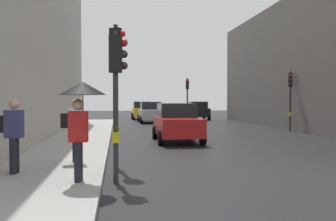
# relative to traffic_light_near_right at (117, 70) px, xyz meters

# --- Properties ---
(ground_plane) EXTENTS (120.00, 120.00, 0.00)m
(ground_plane) POSITION_rel_traffic_light_near_right_xyz_m (5.25, -2.00, -2.75)
(ground_plane) COLOR black
(sidewalk_kerb) EXTENTS (2.74, 40.00, 0.16)m
(sidewalk_kerb) POSITION_rel_traffic_light_near_right_xyz_m (-1.69, 4.00, -2.67)
(sidewalk_kerb) COLOR #A8A5A0
(sidewalk_kerb) RESTS_ON ground
(traffic_light_near_right) EXTENTS (0.45, 0.33, 3.99)m
(traffic_light_near_right) POSITION_rel_traffic_light_near_right_xyz_m (0.00, 0.00, 0.00)
(traffic_light_near_right) COLOR #2D2D2D
(traffic_light_near_right) RESTS_ON ground
(traffic_light_near_left) EXTENTS (0.43, 0.24, 3.47)m
(traffic_light_near_left) POSITION_rel_traffic_light_near_right_xyz_m (0.00, -1.91, -0.35)
(traffic_light_near_left) COLOR #2D2D2D
(traffic_light_near_left) RESTS_ON ground
(traffic_light_mid_street) EXTENTS (0.33, 0.45, 3.65)m
(traffic_light_mid_street) POSITION_rel_traffic_light_near_right_xyz_m (10.52, 11.42, -0.23)
(traffic_light_mid_street) COLOR #2D2D2D
(traffic_light_mid_street) RESTS_ON ground
(traffic_light_far_median) EXTENTS (0.25, 0.43, 3.80)m
(traffic_light_far_median) POSITION_rel_traffic_light_near_right_xyz_m (6.06, 21.93, -0.13)
(traffic_light_far_median) COLOR #2D2D2D
(traffic_light_far_median) RESTS_ON ground
(car_dark_suv) EXTENTS (2.16, 4.27, 1.76)m
(car_dark_suv) POSITION_rel_traffic_light_near_right_xyz_m (7.87, 26.15, -1.87)
(car_dark_suv) COLOR black
(car_dark_suv) RESTS_ON ground
(car_yellow_taxi) EXTENTS (2.03, 4.20, 1.76)m
(car_yellow_taxi) POSITION_rel_traffic_light_near_right_xyz_m (2.43, 27.29, -1.87)
(car_yellow_taxi) COLOR yellow
(car_yellow_taxi) RESTS_ON ground
(car_silver_hatchback) EXTENTS (2.08, 4.23, 1.76)m
(car_silver_hatchback) POSITION_rel_traffic_light_near_right_xyz_m (2.81, 21.41, -1.87)
(car_silver_hatchback) COLOR #BCBCC1
(car_silver_hatchback) RESTS_ON ground
(car_red_sedan) EXTENTS (2.04, 4.21, 1.76)m
(car_red_sedan) POSITION_rel_traffic_light_near_right_xyz_m (2.73, 6.56, -1.87)
(car_red_sedan) COLOR red
(car_red_sedan) RESTS_ON ground
(pedestrian_with_umbrella) EXTENTS (1.00, 1.00, 2.14)m
(pedestrian_with_umbrella) POSITION_rel_traffic_light_near_right_xyz_m (-0.75, -2.35, -0.91)
(pedestrian_with_umbrella) COLOR black
(pedestrian_with_umbrella) RESTS_ON sidewalk_kerb
(pedestrian_with_grey_backpack) EXTENTS (0.62, 0.36, 1.77)m
(pedestrian_with_grey_backpack) POSITION_rel_traffic_light_near_right_xyz_m (-2.46, -1.26, -1.59)
(pedestrian_with_grey_backpack) COLOR black
(pedestrian_with_grey_backpack) RESTS_ON sidewalk_kerb
(pedestrian_with_black_backpack) EXTENTS (0.65, 0.41, 1.77)m
(pedestrian_with_black_backpack) POSITION_rel_traffic_light_near_right_xyz_m (-1.18, 0.17, -1.59)
(pedestrian_with_black_backpack) COLOR black
(pedestrian_with_black_backpack) RESTS_ON sidewalk_kerb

